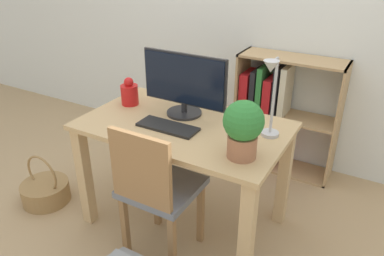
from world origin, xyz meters
name	(u,v)px	position (x,y,z in m)	size (l,w,h in m)	color
ground_plane	(185,219)	(0.00, 0.00, 0.00)	(10.00, 10.00, 0.00)	tan
wall_back	(259,0)	(0.00, 1.15, 1.30)	(8.00, 0.05, 2.60)	silver
desk	(184,144)	(0.00, 0.00, 0.59)	(1.22, 0.74, 0.73)	tan
monitor	(184,83)	(-0.07, 0.13, 0.93)	(0.56, 0.22, 0.39)	#232326
keyboard	(168,127)	(-0.05, -0.10, 0.74)	(0.36, 0.14, 0.02)	black
vase	(130,93)	(-0.46, 0.08, 0.80)	(0.11, 0.11, 0.19)	red
desk_lamp	(271,92)	(0.49, 0.06, 1.01)	(0.10, 0.19, 0.46)	#B7B7BC
potted_plant	(243,127)	(0.45, -0.18, 0.89)	(0.20, 0.20, 0.30)	#9E6647
chair	(156,188)	(0.02, -0.35, 0.49)	(0.40, 0.40, 0.87)	slate
bookshelf	(270,114)	(0.23, 0.97, 0.45)	(0.79, 0.28, 0.94)	tan
basket	(45,191)	(-0.98, -0.32, 0.08)	(0.34, 0.34, 0.37)	#997547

